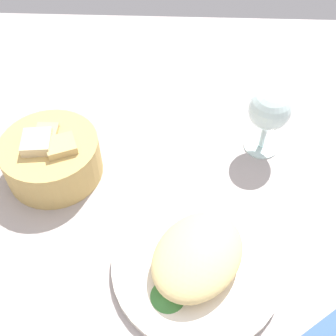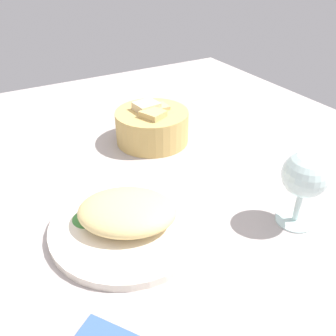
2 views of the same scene
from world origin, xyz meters
TOP-DOWN VIEW (x-y plane):
  - ground_plane at (0.00, 0.00)cm, footprint 140.00×140.00cm
  - plate at (-0.72, -5.85)cm, footprint 25.57×25.57cm
  - omelette at (-0.72, -5.85)cm, footprint 19.94×18.76cm
  - lettuce_garnish at (-6.16, -1.74)cm, footprint 5.05×5.05cm
  - bread_basket at (16.94, 19.30)cm, footprint 16.77×16.77cm
  - wine_glass_near at (24.54, -18.11)cm, footprint 7.45×7.45cm

SIDE VIEW (x-z plane):
  - ground_plane at x=0.00cm, z-range -2.00..0.00cm
  - plate at x=-0.72cm, z-range 0.00..1.40cm
  - lettuce_garnish at x=-6.16cm, z-range 1.40..2.86cm
  - omelette at x=-0.72cm, z-range 1.40..5.89cm
  - bread_basket at x=16.94cm, z-range -0.58..8.61cm
  - wine_glass_near at x=24.54cm, z-range 2.30..15.49cm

